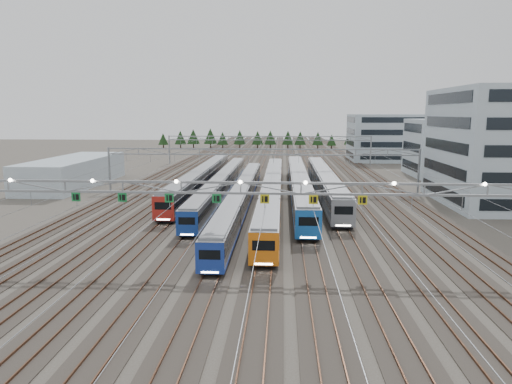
# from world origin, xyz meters

# --- Properties ---
(ground) EXTENTS (400.00, 400.00, 0.00)m
(ground) POSITION_xyz_m (0.00, 0.00, 0.00)
(ground) COLOR #47423A
(ground) RESTS_ON ground
(track_bed) EXTENTS (54.00, 260.00, 5.42)m
(track_bed) POSITION_xyz_m (0.00, 100.00, 1.49)
(track_bed) COLOR #2D2823
(track_bed) RESTS_ON ground
(train_a) EXTENTS (2.88, 57.67, 3.75)m
(train_a) POSITION_xyz_m (-11.25, 42.91, 2.13)
(train_a) COLOR black
(train_a) RESTS_ON ground
(train_b) EXTENTS (2.56, 60.16, 3.33)m
(train_b) POSITION_xyz_m (-6.75, 37.32, 1.91)
(train_b) COLOR black
(train_b) RESTS_ON ground
(train_c) EXTENTS (2.54, 61.22, 3.30)m
(train_c) POSITION_xyz_m (-2.25, 25.83, 1.90)
(train_c) COLOR black
(train_c) RESTS_ON ground
(train_d) EXTENTS (2.80, 65.68, 3.64)m
(train_d) POSITION_xyz_m (2.25, 30.36, 2.07)
(train_d) COLOR black
(train_d) RESTS_ON ground
(train_e) EXTENTS (2.94, 60.39, 3.83)m
(train_e) POSITION_xyz_m (6.75, 36.69, 2.17)
(train_e) COLOR black
(train_e) RESTS_ON ground
(train_f) EXTENTS (3.02, 51.33, 3.94)m
(train_f) POSITION_xyz_m (11.25, 37.78, 2.22)
(train_f) COLOR black
(train_f) RESTS_ON ground
(gantry_near) EXTENTS (56.36, 0.61, 8.08)m
(gantry_near) POSITION_xyz_m (-0.05, -0.12, 7.09)
(gantry_near) COLOR gray
(gantry_near) RESTS_ON ground
(gantry_mid) EXTENTS (56.36, 0.36, 8.00)m
(gantry_mid) POSITION_xyz_m (0.00, 40.00, 6.39)
(gantry_mid) COLOR gray
(gantry_mid) RESTS_ON ground
(gantry_far) EXTENTS (56.36, 0.36, 8.00)m
(gantry_far) POSITION_xyz_m (0.00, 85.00, 6.39)
(gantry_far) COLOR gray
(gantry_far) RESTS_ON ground
(depot_bldg_south) EXTENTS (18.00, 22.00, 18.03)m
(depot_bldg_south) POSITION_xyz_m (38.12, 31.19, 9.02)
(depot_bldg_south) COLOR #A7B9C7
(depot_bldg_south) RESTS_ON ground
(depot_bldg_mid) EXTENTS (14.00, 16.00, 12.82)m
(depot_bldg_mid) POSITION_xyz_m (40.15, 64.15, 6.41)
(depot_bldg_mid) COLOR #A7B9C7
(depot_bldg_mid) RESTS_ON ground
(depot_bldg_north) EXTENTS (22.00, 18.00, 13.81)m
(depot_bldg_north) POSITION_xyz_m (35.25, 98.17, 6.90)
(depot_bldg_north) COLOR #A7B9C7
(depot_bldg_north) RESTS_ON ground
(west_shed) EXTENTS (10.00, 30.00, 5.38)m
(west_shed) POSITION_xyz_m (-37.53, 45.83, 2.69)
(west_shed) COLOR #A7B9C7
(west_shed) RESTS_ON ground
(treeline) EXTENTS (81.20, 5.60, 7.02)m
(treeline) POSITION_xyz_m (-7.20, 142.64, 4.23)
(treeline) COLOR #332114
(treeline) RESTS_ON ground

